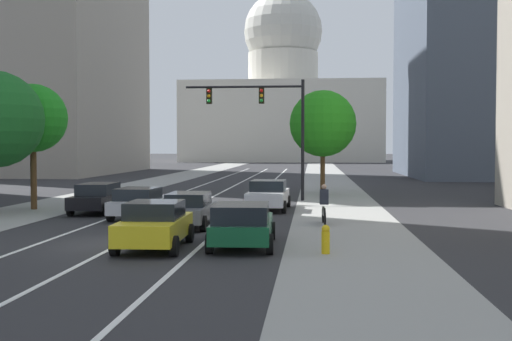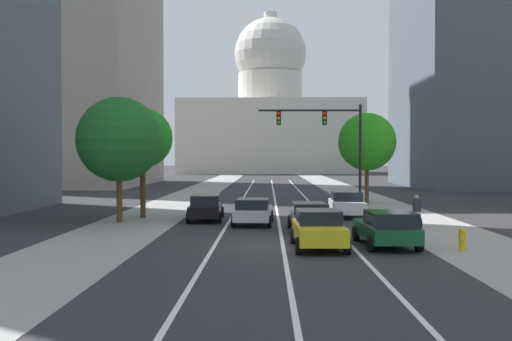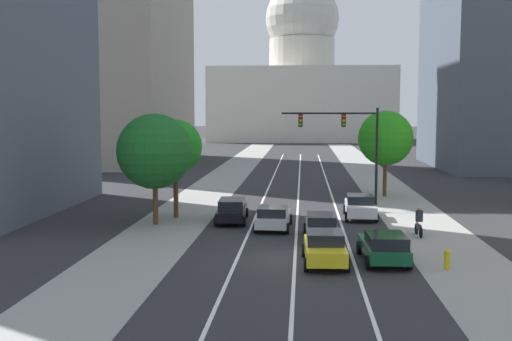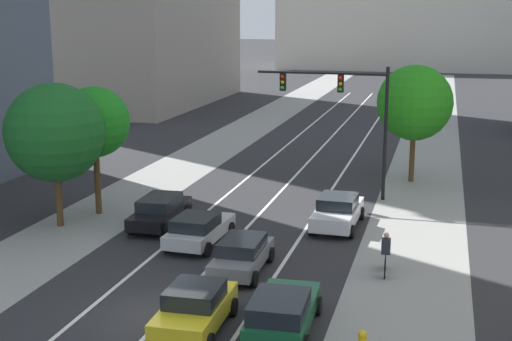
% 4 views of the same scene
% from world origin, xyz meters
% --- Properties ---
extents(ground_plane, '(400.00, 400.00, 0.00)m').
position_xyz_m(ground_plane, '(0.00, 40.00, 0.00)').
color(ground_plane, '#2B2B2D').
extents(sidewalk_left, '(4.68, 130.00, 0.01)m').
position_xyz_m(sidewalk_left, '(-7.94, 35.00, 0.01)').
color(sidewalk_left, gray).
rests_on(sidewalk_left, ground).
extents(sidewalk_right, '(4.68, 130.00, 0.01)m').
position_xyz_m(sidewalk_right, '(7.94, 35.00, 0.01)').
color(sidewalk_right, gray).
rests_on(sidewalk_right, ground).
extents(lane_stripe_left, '(0.16, 90.00, 0.01)m').
position_xyz_m(lane_stripe_left, '(-2.80, 25.00, 0.01)').
color(lane_stripe_left, white).
rests_on(lane_stripe_left, ground).
extents(lane_stripe_center, '(0.16, 90.00, 0.01)m').
position_xyz_m(lane_stripe_center, '(0.00, 25.00, 0.01)').
color(lane_stripe_center, white).
rests_on(lane_stripe_center, ground).
extents(lane_stripe_right, '(0.16, 90.00, 0.01)m').
position_xyz_m(lane_stripe_right, '(2.80, 25.00, 0.01)').
color(lane_stripe_right, white).
rests_on(lane_stripe_right, ground).
extents(car_yellow, '(2.13, 4.17, 1.54)m').
position_xyz_m(car_yellow, '(1.40, -0.60, 0.79)').
color(car_yellow, yellow).
rests_on(car_yellow, ground).
extents(car_black, '(2.09, 4.86, 1.47)m').
position_xyz_m(car_black, '(-4.20, 9.98, 0.77)').
color(car_black, black).
rests_on(car_black, ground).
extents(car_white, '(2.22, 4.73, 1.55)m').
position_xyz_m(car_white, '(4.20, 12.00, 0.79)').
color(car_white, silver).
rests_on(car_white, ground).
extents(car_green, '(2.23, 4.49, 1.48)m').
position_xyz_m(car_green, '(4.21, -0.10, 0.78)').
color(car_green, '#14512D').
rests_on(car_green, ground).
extents(car_gray, '(1.97, 4.20, 1.41)m').
position_xyz_m(car_gray, '(1.40, 4.95, 0.75)').
color(car_gray, slate).
rests_on(car_gray, ground).
extents(car_silver, '(2.21, 4.55, 1.43)m').
position_xyz_m(car_silver, '(-1.41, 7.73, 0.74)').
color(car_silver, '#B2B5BA').
rests_on(car_silver, ground).
extents(traffic_signal_mast, '(7.28, 0.39, 7.35)m').
position_xyz_m(traffic_signal_mast, '(3.74, 17.64, 5.29)').
color(traffic_signal_mast, black).
rests_on(traffic_signal_mast, ground).
extents(cyclist, '(0.38, 1.70, 1.72)m').
position_xyz_m(cyclist, '(6.98, 6.18, 0.85)').
color(cyclist, black).
rests_on(cyclist, ground).
extents(street_tree_mid_right, '(4.56, 4.56, 7.15)m').
position_xyz_m(street_tree_mid_right, '(7.19, 22.55, 4.86)').
color(street_tree_mid_right, '#51381E').
rests_on(street_tree_mid_right, ground).
extents(street_tree_near_left, '(3.58, 3.58, 6.59)m').
position_xyz_m(street_tree_near_left, '(-8.10, 11.15, 4.77)').
color(street_tree_near_left, '#51381E').
rests_on(street_tree_near_left, ground).
extents(street_tree_mid_left, '(4.73, 4.73, 6.99)m').
position_xyz_m(street_tree_mid_left, '(-8.89, 8.65, 4.62)').
color(street_tree_mid_left, '#51381E').
rests_on(street_tree_mid_left, ground).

